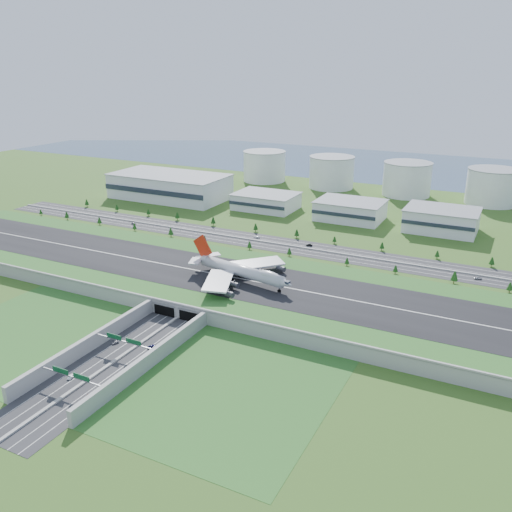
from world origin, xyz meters
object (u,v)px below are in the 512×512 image
at_px(car_0, 115,342).
at_px(car_3, 89,397).
at_px(boeing_747, 241,270).
at_px(fuel_tank_a, 264,166).
at_px(car_5, 309,245).
at_px(car_7, 257,237).
at_px(car_4, 133,223).
at_px(car_6, 478,278).
at_px(car_1, 71,377).
at_px(car_2, 152,346).

relative_size(car_0, car_3, 0.73).
bearing_deg(boeing_747, fuel_tank_a, 124.58).
relative_size(car_5, car_7, 0.98).
bearing_deg(car_0, boeing_747, 92.17).
xyz_separation_m(boeing_747, car_4, (-156.52, 90.32, -13.85)).
bearing_deg(car_6, car_7, 66.89).
xyz_separation_m(car_0, car_1, (3.52, -34.23, -0.01)).
relative_size(car_0, car_4, 0.87).
bearing_deg(car_6, fuel_tank_a, 31.55).
xyz_separation_m(car_1, car_3, (18.37, -8.32, 0.13)).
height_order(car_0, car_3, car_3).
distance_m(car_2, car_6, 219.78).
bearing_deg(car_0, car_3, -43.52).
bearing_deg(boeing_747, car_0, -95.89).
xyz_separation_m(car_2, car_6, (137.52, 171.43, 0.04)).
bearing_deg(car_5, boeing_747, -27.41).
xyz_separation_m(car_1, car_2, (15.69, 39.20, -0.03)).
bearing_deg(car_3, car_2, -96.48).
xyz_separation_m(car_4, car_6, (286.67, -0.36, -0.11)).
xyz_separation_m(car_1, car_4, (-133.46, 211.00, 0.12)).
bearing_deg(car_2, car_4, -37.52).
bearing_deg(boeing_747, car_5, 98.45).
xyz_separation_m(fuel_tank_a, boeing_747, (134.95, -312.24, -2.72)).
height_order(car_1, car_3, car_3).
xyz_separation_m(car_1, car_7, (-17.93, 224.51, 0.05)).
height_order(fuel_tank_a, car_5, fuel_tank_a).
xyz_separation_m(fuel_tank_a, car_7, (93.96, -208.41, -16.64)).
height_order(car_2, car_5, car_5).
height_order(boeing_747, car_7, boeing_747).
bearing_deg(car_7, car_6, 76.96).
xyz_separation_m(fuel_tank_a, car_0, (108.36, -398.69, -16.67)).
xyz_separation_m(fuel_tank_a, car_2, (127.58, -393.72, -16.72)).
height_order(car_5, car_7, car_5).
xyz_separation_m(car_0, car_2, (19.22, 4.97, -0.05)).
bearing_deg(car_1, car_4, 117.88).
distance_m(car_1, car_2, 42.22).
bearing_deg(car_3, car_1, -34.08).
relative_size(car_1, car_5, 0.84).
distance_m(car_2, car_3, 47.60).
height_order(car_4, car_6, car_4).
relative_size(boeing_747, car_3, 13.51).
distance_m(car_3, car_6, 257.15).
relative_size(boeing_747, car_1, 18.31).
distance_m(car_3, car_5, 233.15).
xyz_separation_m(car_2, car_7, (-33.62, 185.31, 0.08)).
bearing_deg(car_6, boeing_747, 106.18).
bearing_deg(car_4, car_5, -69.77).
distance_m(boeing_747, car_2, 83.00).
relative_size(car_1, car_7, 0.82).
bearing_deg(car_2, car_6, -117.22).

